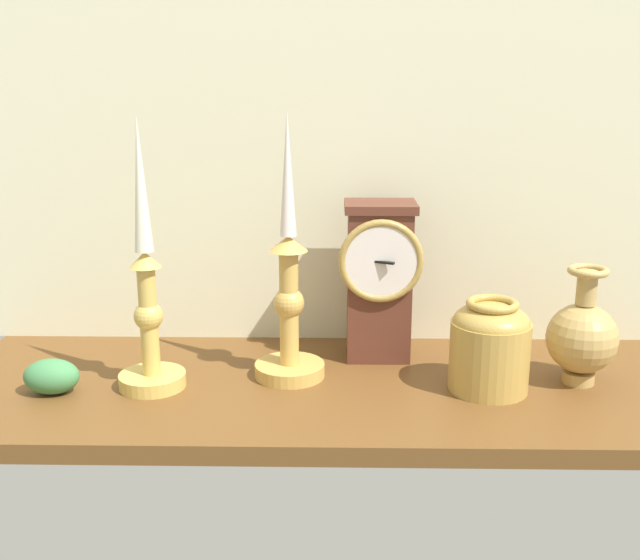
% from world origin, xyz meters
% --- Properties ---
extents(ground_plane, '(1.00, 0.36, 0.02)m').
position_xyz_m(ground_plane, '(0.00, 0.00, -0.01)').
color(ground_plane, brown).
extents(back_wall, '(1.20, 0.02, 0.65)m').
position_xyz_m(back_wall, '(0.00, 0.18, 0.33)').
color(back_wall, beige).
rests_on(back_wall, ground_plane).
extents(mantel_clock, '(0.12, 0.09, 0.22)m').
position_xyz_m(mantel_clock, '(0.07, 0.10, 0.12)').
color(mantel_clock, brown).
rests_on(mantel_clock, ground_plane).
extents(candlestick_tall_left, '(0.09, 0.09, 0.35)m').
position_xyz_m(candlestick_tall_left, '(-0.23, -0.02, 0.11)').
color(candlestick_tall_left, '#D5B356').
rests_on(candlestick_tall_left, ground_plane).
extents(candlestick_tall_center, '(0.09, 0.09, 0.35)m').
position_xyz_m(candlestick_tall_center, '(-0.05, 0.02, 0.10)').
color(candlestick_tall_center, gold).
rests_on(candlestick_tall_center, ground_plane).
extents(brass_vase_bulbous, '(0.09, 0.09, 0.16)m').
position_xyz_m(brass_vase_bulbous, '(0.33, 0.01, 0.06)').
color(brass_vase_bulbous, tan).
rests_on(brass_vase_bulbous, ground_plane).
extents(brass_vase_jar, '(0.10, 0.10, 0.12)m').
position_xyz_m(brass_vase_jar, '(0.21, -0.02, 0.06)').
color(brass_vase_jar, '#B89343').
rests_on(brass_vase_jar, ground_plane).
extents(ivy_sprig, '(0.07, 0.05, 0.05)m').
position_xyz_m(ivy_sprig, '(-0.35, -0.04, 0.02)').
color(ivy_sprig, '#42854D').
rests_on(ivy_sprig, ground_plane).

